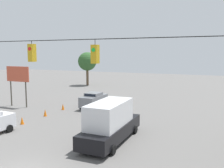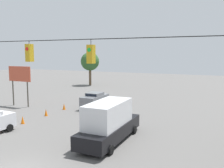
# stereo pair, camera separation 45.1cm
# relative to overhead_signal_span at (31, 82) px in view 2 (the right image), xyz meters

# --- Properties ---
(overhead_signal_span) EXTENTS (21.90, 0.38, 7.97)m
(overhead_signal_span) POSITION_rel_overhead_signal_span_xyz_m (0.00, 0.00, 0.00)
(overhead_signal_span) COLOR slate
(overhead_signal_span) RESTS_ON ground_plane
(sedan_grey_withflow_far) EXTENTS (2.14, 4.02, 1.90)m
(sedan_grey_withflow_far) POSITION_rel_overhead_signal_span_xyz_m (4.13, -14.96, -3.96)
(sedan_grey_withflow_far) COLOR slate
(sedan_grey_withflow_far) RESTS_ON ground_plane
(box_truck_black_crossing_near) EXTENTS (2.53, 7.33, 3.06)m
(box_truck_black_crossing_near) POSITION_rel_overhead_signal_span_xyz_m (-2.41, -5.36, -3.45)
(box_truck_black_crossing_near) COLOR black
(box_truck_black_crossing_near) RESTS_ON ground_plane
(traffic_cone_second) EXTENTS (0.34, 0.34, 0.74)m
(traffic_cone_second) POSITION_rel_overhead_signal_span_xyz_m (7.01, -6.20, -4.58)
(traffic_cone_second) COLOR orange
(traffic_cone_second) RESTS_ON ground_plane
(traffic_cone_third) EXTENTS (0.34, 0.34, 0.74)m
(traffic_cone_third) POSITION_rel_overhead_signal_span_xyz_m (6.98, -9.49, -4.58)
(traffic_cone_third) COLOR orange
(traffic_cone_third) RESTS_ON ground_plane
(traffic_cone_fourth) EXTENTS (0.34, 0.34, 0.74)m
(traffic_cone_fourth) POSITION_rel_overhead_signal_span_xyz_m (7.03, -12.75, -4.58)
(traffic_cone_fourth) COLOR orange
(traffic_cone_fourth) RESTS_ON ground_plane
(roadside_billboard) EXTENTS (3.44, 0.16, 4.98)m
(roadside_billboard) POSITION_rel_overhead_signal_span_xyz_m (13.08, -12.05, -1.33)
(roadside_billboard) COLOR #4C473D
(roadside_billboard) RESTS_ON ground_plane
(tree_horizon_left) EXTENTS (3.77, 3.77, 6.79)m
(tree_horizon_left) POSITION_rel_overhead_signal_span_xyz_m (15.55, -33.66, -0.09)
(tree_horizon_left) COLOR brown
(tree_horizon_left) RESTS_ON ground_plane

